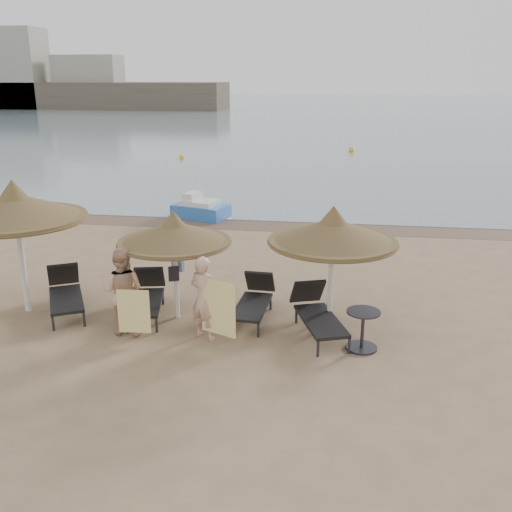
{
  "coord_description": "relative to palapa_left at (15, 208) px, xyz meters",
  "views": [
    {
      "loc": [
        3.0,
        -10.51,
        5.27
      ],
      "look_at": [
        1.28,
        1.2,
        1.47
      ],
      "focal_mm": 40.0,
      "sensor_mm": 36.0,
      "label": 1
    }
  ],
  "objects": [
    {
      "name": "person_right",
      "position": [
        4.41,
        -0.81,
        -1.41
      ],
      "size": [
        1.13,
        0.97,
        2.08
      ],
      "primitive_type": "imported",
      "rotation": [
        0.0,
        0.0,
        2.7
      ],
      "color": "tan",
      "rests_on": "ground"
    },
    {
      "name": "lounger_far_left",
      "position": [
        0.85,
        0.22,
        -2.03
      ],
      "size": [
        1.62,
        2.2,
        0.95
      ],
      "rotation": [
        0.0,
        0.0,
        0.49
      ],
      "color": "#2B2B33",
      "rests_on": "ground"
    },
    {
      "name": "buoy_left",
      "position": [
        -3.08,
        24.47,
        -2.29
      ],
      "size": [
        0.32,
        0.32,
        0.32
      ],
      "primitive_type": "sphere",
      "color": "yellow",
      "rests_on": "ground"
    },
    {
      "name": "palapa_right",
      "position": [
        6.96,
        0.11,
        -0.3
      ],
      "size": [
        2.73,
        2.73,
        2.7
      ],
      "rotation": [
        0.0,
        0.0,
        0.41
      ],
      "color": "white",
      "rests_on": "ground"
    },
    {
      "name": "sea",
      "position": [
        4.04,
        79.14,
        -2.44
      ],
      "size": [
        200.0,
        140.0,
        0.03
      ],
      "primitive_type": "cube",
      "color": "gray",
      "rests_on": "ground"
    },
    {
      "name": "lounger_near_left",
      "position": [
        2.79,
        0.33,
        -2.04
      ],
      "size": [
        1.11,
        2.17,
        0.93
      ],
      "rotation": [
        0.0,
        0.0,
        0.22
      ],
      "color": "#2B2B33",
      "rests_on": "ground"
    },
    {
      "name": "bag_dark",
      "position": [
        3.56,
        -0.02,
        -1.35
      ],
      "size": [
        0.24,
        0.16,
        0.32
      ],
      "rotation": [
        0.0,
        0.0,
        0.4
      ],
      "color": "black",
      "rests_on": "ground"
    },
    {
      "name": "lounger_near_right",
      "position": [
        5.27,
        0.47,
        -2.05
      ],
      "size": [
        0.77,
        2.03,
        0.89
      ],
      "rotation": [
        0.0,
        0.0,
        -0.05
      ],
      "color": "#2B2B33",
      "rests_on": "ground"
    },
    {
      "name": "buoy_mid",
      "position": [
        7.81,
        29.55,
        -2.25
      ],
      "size": [
        0.4,
        0.4,
        0.4
      ],
      "primitive_type": "sphere",
      "color": "yellow",
      "rests_on": "ground"
    },
    {
      "name": "towel_left",
      "position": [
        3.02,
        -1.15,
        -1.8
      ],
      "size": [
        0.67,
        0.07,
        0.94
      ],
      "rotation": [
        0.0,
        0.0,
        0.07
      ],
      "color": "yellow",
      "rests_on": "ground"
    },
    {
      "name": "bag_patterned",
      "position": [
        3.56,
        0.32,
        -1.21
      ],
      "size": [
        0.31,
        0.21,
        0.38
      ],
      "rotation": [
        0.0,
        0.0,
        -0.41
      ],
      "color": "white",
      "rests_on": "ground"
    },
    {
      "name": "palapa_center",
      "position": [
        3.56,
        0.14,
        -0.48
      ],
      "size": [
        2.5,
        2.5,
        2.48
      ],
      "rotation": [
        0.0,
        0.0,
        0.35
      ],
      "color": "white",
      "rests_on": "ground"
    },
    {
      "name": "far_shore",
      "position": [
        -21.06,
        76.97,
        0.46
      ],
      "size": [
        150.0,
        54.8,
        12.0
      ],
      "color": "brown",
      "rests_on": "ground"
    },
    {
      "name": "towel_right",
      "position": [
        4.76,
        -1.06,
        -1.65
      ],
      "size": [
        0.77,
        0.36,
        1.17
      ],
      "rotation": [
        0.0,
        0.0,
        -0.42
      ],
      "color": "yellow",
      "rests_on": "ground"
    },
    {
      "name": "pedal_boat",
      "position": [
        1.84,
        9.38,
        -2.1
      ],
      "size": [
        2.3,
        1.75,
        0.95
      ],
      "rotation": [
        0.0,
        0.0,
        -0.3
      ],
      "color": "blue",
      "rests_on": "ground"
    },
    {
      "name": "person_left",
      "position": [
        2.67,
        -0.8,
        -1.36
      ],
      "size": [
        1.02,
        0.67,
        2.19
      ],
      "primitive_type": "imported",
      "rotation": [
        0.0,
        0.0,
        3.12
      ],
      "color": "tan",
      "rests_on": "ground"
    },
    {
      "name": "side_table",
      "position": [
        7.64,
        -0.84,
        -2.07
      ],
      "size": [
        0.67,
        0.67,
        0.81
      ],
      "rotation": [
        0.0,
        0.0,
        0.42
      ],
      "color": "#2B2B33",
      "rests_on": "ground"
    },
    {
      "name": "ground",
      "position": [
        4.04,
        -0.86,
        -2.45
      ],
      "size": [
        160.0,
        160.0,
        0.0
      ],
      "primitive_type": "plane",
      "color": "#9E7E5C",
      "rests_on": "ground"
    },
    {
      "name": "palapa_left",
      "position": [
        0.0,
        0.0,
        0.0
      ],
      "size": [
        3.11,
        3.11,
        3.08
      ],
      "rotation": [
        0.0,
        0.0,
        -0.01
      ],
      "color": "white",
      "rests_on": "ground"
    },
    {
      "name": "wet_sand_strip",
      "position": [
        4.04,
        8.54,
        -2.45
      ],
      "size": [
        200.0,
        1.6,
        0.01
      ],
      "primitive_type": "cube",
      "color": "brown",
      "rests_on": "ground"
    },
    {
      "name": "lounger_far_right",
      "position": [
        6.7,
        -0.12,
        -2.02
      ],
      "size": [
        1.38,
        2.24,
        0.96
      ],
      "rotation": [
        0.0,
        0.0,
        0.34
      ],
      "color": "#2B2B33",
      "rests_on": "ground"
    }
  ]
}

